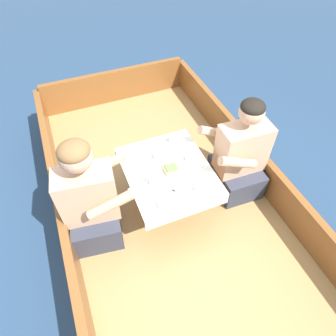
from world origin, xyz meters
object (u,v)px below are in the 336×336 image
(coffee_cup_center, at_px, (190,157))
(tin_can, at_px, (157,156))
(coffee_cup_starboard, at_px, (153,180))
(coffee_cup_port, at_px, (173,140))
(person_port, at_px, (91,201))
(person_starboard, at_px, (239,158))
(sandwich, at_px, (171,169))

(coffee_cup_center, distance_m, tin_can, 0.26)
(coffee_cup_starboard, distance_m, tin_can, 0.26)
(coffee_cup_port, xyz_separation_m, coffee_cup_starboard, (-0.31, -0.36, 0.00))
(coffee_cup_port, xyz_separation_m, tin_can, (-0.19, -0.12, -0.01))
(person_port, relative_size, coffee_cup_center, 9.66)
(person_starboard, relative_size, coffee_cup_port, 9.81)
(person_port, bearing_deg, coffee_cup_center, 13.61)
(person_port, relative_size, person_starboard, 1.03)
(person_port, bearing_deg, coffee_cup_port, 30.00)
(sandwich, bearing_deg, person_starboard, -2.31)
(coffee_cup_center, bearing_deg, coffee_cup_starboard, -160.99)
(coffee_cup_starboard, distance_m, coffee_cup_center, 0.38)
(coffee_cup_center, bearing_deg, person_port, -174.28)
(person_port, distance_m, coffee_cup_port, 0.85)
(sandwich, distance_m, tin_can, 0.18)
(coffee_cup_port, bearing_deg, sandwich, -115.72)
(person_starboard, relative_size, tin_can, 14.09)
(person_starboard, distance_m, coffee_cup_port, 0.58)
(tin_can, bearing_deg, coffee_cup_starboard, -117.78)
(person_port, distance_m, person_starboard, 1.25)
(coffee_cup_center, bearing_deg, sandwich, -161.32)
(person_starboard, bearing_deg, coffee_cup_port, -32.29)
(person_port, height_order, sandwich, person_port)
(coffee_cup_port, relative_size, tin_can, 1.44)
(sandwich, height_order, tin_can, sandwich)
(coffee_cup_center, relative_size, tin_can, 1.50)
(sandwich, height_order, coffee_cup_center, sandwich)
(person_port, distance_m, tin_can, 0.63)
(coffee_cup_starboard, height_order, tin_can, coffee_cup_starboard)
(person_starboard, height_order, tin_can, person_starboard)
(person_port, bearing_deg, coffee_cup_starboard, 3.00)
(person_starboard, bearing_deg, sandwich, 0.17)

